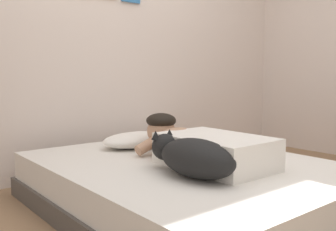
{
  "coord_description": "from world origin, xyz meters",
  "views": [
    {
      "loc": [
        -1.63,
        -1.28,
        0.82
      ],
      "look_at": [
        -0.03,
        0.68,
        0.55
      ],
      "focal_mm": 40.33,
      "sensor_mm": 36.0,
      "label": 1
    }
  ],
  "objects_px": {
    "bed": "(185,186)",
    "person_lying": "(198,145)",
    "dog": "(192,157)",
    "coffee_cup": "(177,143)",
    "cell_phone": "(193,161)",
    "pillow": "(136,140)"
  },
  "relations": [
    {
      "from": "person_lying",
      "to": "dog",
      "type": "relative_size",
      "value": 1.6
    },
    {
      "from": "pillow",
      "to": "person_lying",
      "type": "relative_size",
      "value": 0.57
    },
    {
      "from": "person_lying",
      "to": "cell_phone",
      "type": "distance_m",
      "value": 0.11
    },
    {
      "from": "dog",
      "to": "cell_phone",
      "type": "xyz_separation_m",
      "value": [
        0.23,
        0.24,
        -0.1
      ]
    },
    {
      "from": "dog",
      "to": "person_lying",
      "type": "bearing_deg",
      "value": 40.59
    },
    {
      "from": "bed",
      "to": "pillow",
      "type": "xyz_separation_m",
      "value": [
        0.03,
        0.57,
        0.21
      ]
    },
    {
      "from": "dog",
      "to": "coffee_cup",
      "type": "xyz_separation_m",
      "value": [
        0.43,
        0.63,
        -0.07
      ]
    },
    {
      "from": "bed",
      "to": "person_lying",
      "type": "distance_m",
      "value": 0.27
    },
    {
      "from": "pillow",
      "to": "person_lying",
      "type": "bearing_deg",
      "value": -88.63
    },
    {
      "from": "coffee_cup",
      "to": "cell_phone",
      "type": "height_order",
      "value": "coffee_cup"
    },
    {
      "from": "pillow",
      "to": "dog",
      "type": "height_order",
      "value": "dog"
    },
    {
      "from": "pillow",
      "to": "cell_phone",
      "type": "relative_size",
      "value": 3.71
    },
    {
      "from": "coffee_cup",
      "to": "pillow",
      "type": "bearing_deg",
      "value": 134.47
    },
    {
      "from": "coffee_cup",
      "to": "cell_phone",
      "type": "distance_m",
      "value": 0.44
    },
    {
      "from": "pillow",
      "to": "dog",
      "type": "relative_size",
      "value": 0.9
    },
    {
      "from": "cell_phone",
      "to": "bed",
      "type": "bearing_deg",
      "value": 133.84
    },
    {
      "from": "dog",
      "to": "pillow",
      "type": "bearing_deg",
      "value": 75.23
    },
    {
      "from": "person_lying",
      "to": "coffee_cup",
      "type": "bearing_deg",
      "value": 65.63
    },
    {
      "from": "pillow",
      "to": "coffee_cup",
      "type": "height_order",
      "value": "pillow"
    },
    {
      "from": "bed",
      "to": "cell_phone",
      "type": "relative_size",
      "value": 13.78
    },
    {
      "from": "coffee_cup",
      "to": "dog",
      "type": "bearing_deg",
      "value": -124.36
    },
    {
      "from": "pillow",
      "to": "cell_phone",
      "type": "height_order",
      "value": "pillow"
    }
  ]
}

